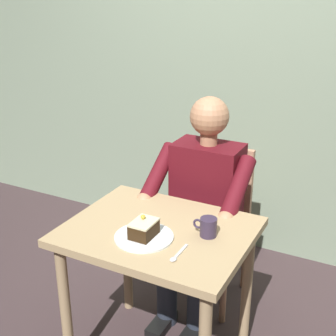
{
  "coord_description": "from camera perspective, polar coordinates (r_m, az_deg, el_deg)",
  "views": [
    {
      "loc": [
        -0.86,
        1.56,
        1.72
      ],
      "look_at": [
        0.0,
        -0.1,
        0.98
      ],
      "focal_mm": 48.98,
      "sensor_mm": 36.0,
      "label": 1
    }
  ],
  "objects": [
    {
      "name": "cafe_rear_panel",
      "position": [
        2.99,
        11.19,
        16.98
      ],
      "size": [
        6.4,
        0.12,
        3.0
      ],
      "primitive_type": "cube",
      "color": "gray",
      "rests_on": "ground"
    },
    {
      "name": "dining_table",
      "position": [
        2.1,
        -1.17,
        -10.28
      ],
      "size": [
        0.81,
        0.65,
        0.73
      ],
      "color": "tan",
      "rests_on": "ground"
    },
    {
      "name": "chair",
      "position": [
        2.67,
        5.53,
        -6.11
      ],
      "size": [
        0.42,
        0.42,
        0.88
      ],
      "color": "tan",
      "rests_on": "ground"
    },
    {
      "name": "seated_person",
      "position": [
        2.46,
        4.12,
        -4.82
      ],
      "size": [
        0.53,
        0.58,
        1.21
      ],
      "color": "#560F18",
      "rests_on": "ground"
    },
    {
      "name": "dessert_plate",
      "position": [
        1.96,
        -3.01,
        -8.56
      ],
      "size": [
        0.25,
        0.25,
        0.01
      ],
      "primitive_type": "cylinder",
      "color": "white",
      "rests_on": "dining_table"
    },
    {
      "name": "cake_slice",
      "position": [
        1.94,
        -3.03,
        -7.54
      ],
      "size": [
        0.09,
        0.12,
        0.09
      ],
      "color": "#311F0E",
      "rests_on": "dessert_plate"
    },
    {
      "name": "coffee_cup",
      "position": [
        1.97,
        5.0,
        -7.28
      ],
      "size": [
        0.11,
        0.07,
        0.08
      ],
      "color": "#342940",
      "rests_on": "dining_table"
    },
    {
      "name": "dessert_spoon",
      "position": [
        1.84,
        1.12,
        -10.82
      ],
      "size": [
        0.03,
        0.14,
        0.01
      ],
      "color": "silver",
      "rests_on": "dining_table"
    }
  ]
}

